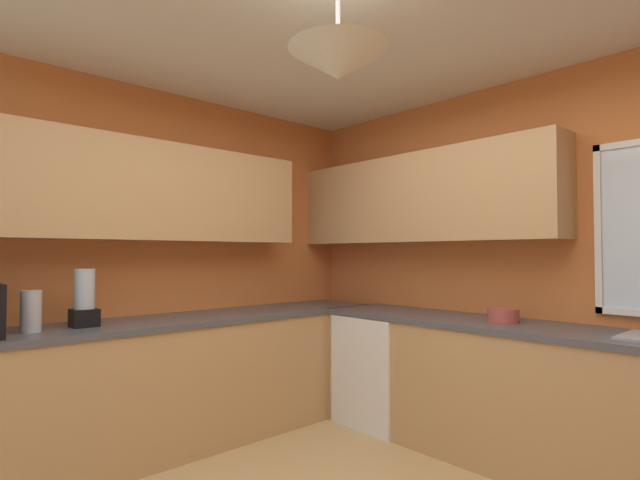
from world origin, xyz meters
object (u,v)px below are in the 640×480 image
at_px(dishwasher, 384,368).
at_px(bowl, 503,315).
at_px(kettle, 31,311).
at_px(blender_appliance, 84,300).

bearing_deg(dishwasher, bowl, 1.71).
bearing_deg(kettle, blender_appliance, 93.88).
bearing_deg(blender_appliance, bowl, 51.75).
height_order(kettle, blender_appliance, blender_appliance).
bearing_deg(dishwasher, kettle, -105.09).
distance_m(kettle, blender_appliance, 0.30).
xyz_separation_m(kettle, blender_appliance, (-0.02, 0.29, 0.04)).
xyz_separation_m(dishwasher, blender_appliance, (-0.66, -2.08, 0.64)).
relative_size(kettle, bowl, 1.21).
relative_size(bowl, blender_appliance, 0.56).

